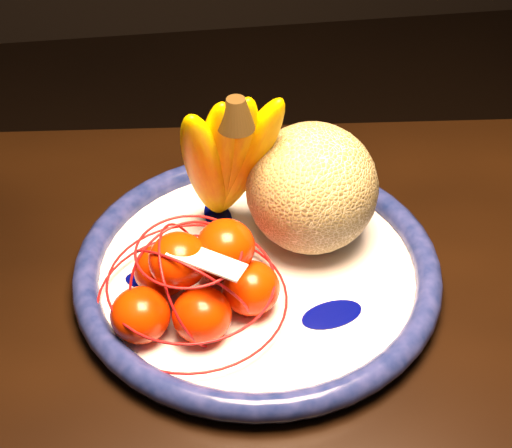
{
  "coord_description": "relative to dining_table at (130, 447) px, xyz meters",
  "views": [
    {
      "loc": [
        0.1,
        -0.36,
        1.33
      ],
      "look_at": [
        0.18,
        0.24,
        0.81
      ],
      "focal_mm": 55.0,
      "sensor_mm": 36.0,
      "label": 1
    }
  ],
  "objects": [
    {
      "name": "cantaloupe",
      "position": [
        0.21,
        0.18,
        0.16
      ],
      "size": [
        0.14,
        0.14,
        0.14
      ],
      "primitive_type": "sphere",
      "color": "olive",
      "rests_on": "fruit_bowl"
    },
    {
      "name": "banana_bunch",
      "position": [
        0.12,
        0.2,
        0.2
      ],
      "size": [
        0.14,
        0.13,
        0.21
      ],
      "rotation": [
        0.0,
        0.0,
        0.19
      ],
      "color": "#FFD400",
      "rests_on": "fruit_bowl"
    },
    {
      "name": "dining_table",
      "position": [
        0.0,
        0.0,
        0.0
      ],
      "size": [
        1.55,
        1.02,
        0.74
      ],
      "rotation": [
        0.0,
        0.0,
        -0.1
      ],
      "color": "black",
      "rests_on": "ground"
    },
    {
      "name": "fruit_bowl",
      "position": [
        0.15,
        0.14,
        0.09
      ],
      "size": [
        0.39,
        0.39,
        0.03
      ],
      "rotation": [
        0.0,
        0.0,
        -0.38
      ],
      "color": "white",
      "rests_on": "dining_table"
    },
    {
      "name": "mandarin_bag",
      "position": [
        0.08,
        0.09,
        0.13
      ],
      "size": [
        0.2,
        0.2,
        0.12
      ],
      "rotation": [
        0.0,
        0.0,
        0.05
      ],
      "color": "#EF2803",
      "rests_on": "fruit_bowl"
    },
    {
      "name": "price_tag",
      "position": [
        0.09,
        0.07,
        0.18
      ],
      "size": [
        0.08,
        0.06,
        0.01
      ],
      "primitive_type": "cube",
      "rotation": [
        -0.14,
        0.1,
        -0.54
      ],
      "color": "white",
      "rests_on": "mandarin_bag"
    }
  ]
}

